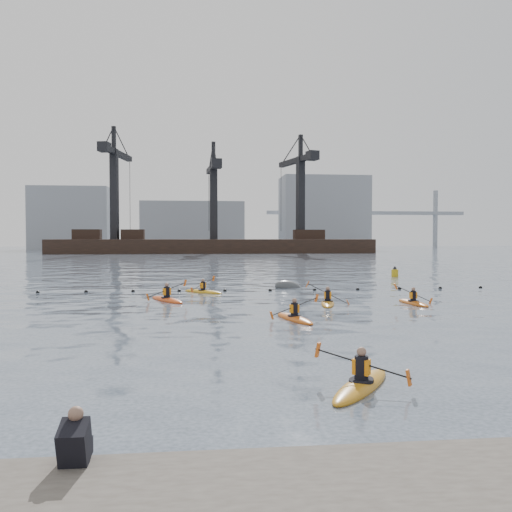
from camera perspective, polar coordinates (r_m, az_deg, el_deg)
The scene contains 12 objects.
ground at distance 14.25m, azimuth 9.85°, elevation -12.57°, with size 400.00×400.00×0.00m, color #33414B.
float_line at distance 36.11m, azimuth -0.92°, elevation -3.64°, with size 33.24×0.73×0.24m.
barge_pier at distance 123.30m, azimuth -4.58°, elevation 1.21°, with size 72.00×19.30×29.50m.
skyline at distance 163.73m, azimuth -4.14°, elevation 3.98°, with size 141.00×28.00×22.00m.
kayaker_0 at distance 23.60m, azimuth 4.06°, elevation -6.47°, with size 2.25×3.41×1.20m.
kayaker_1 at distance 13.39m, azimuth 11.02°, elevation -13.06°, with size 2.56×3.24×1.12m.
kayaker_2 at distance 30.85m, azimuth -9.37°, elevation -4.48°, with size 2.36×3.50×1.28m.
kayaker_3 at distance 29.11m, azimuth 7.55°, elevation -4.87°, with size 2.32×3.44×1.36m.
kayaker_4 at distance 30.25m, azimuth 16.22°, elevation -4.69°, with size 2.22×3.23×1.24m.
kayaker_5 at distance 35.12m, azimuth -5.60°, elevation -3.69°, with size 2.75×2.66×1.14m.
mooring_buoy at distance 38.38m, azimuth 3.41°, elevation -3.35°, with size 1.99×1.18×1.00m, color #404346.
nav_buoy at distance 50.61m, azimuth 14.41°, elevation -1.73°, with size 0.62×0.62×1.12m.
Camera 1 is at (-3.85, -13.24, 3.58)m, focal length 38.00 mm.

